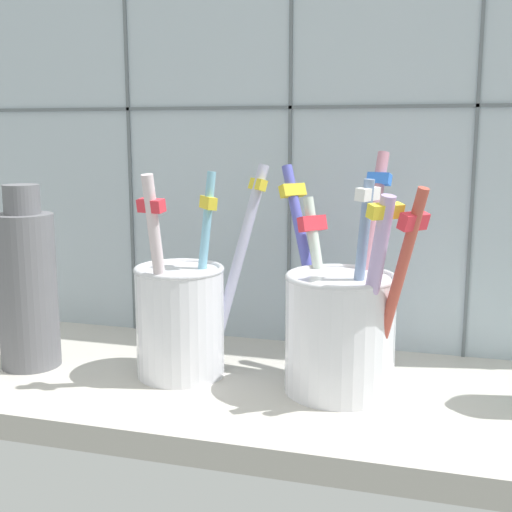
# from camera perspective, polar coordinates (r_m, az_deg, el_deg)

# --- Properties ---
(counter_slab) EXTENTS (0.64, 0.22, 0.02)m
(counter_slab) POSITION_cam_1_polar(r_m,az_deg,el_deg) (0.55, 0.11, -11.59)
(counter_slab) COLOR #BCB7AD
(counter_slab) RESTS_ON ground
(tile_wall_back) EXTENTS (0.64, 0.02, 0.45)m
(tile_wall_back) POSITION_cam_1_polar(r_m,az_deg,el_deg) (0.63, 3.15, 11.18)
(tile_wall_back) COLOR #B2C1CC
(tile_wall_back) RESTS_ON ground
(toothbrush_cup_left) EXTENTS (0.10, 0.10, 0.17)m
(toothbrush_cup_left) POSITION_cam_1_polar(r_m,az_deg,el_deg) (0.55, -6.46, -5.12)
(toothbrush_cup_left) COLOR white
(toothbrush_cup_left) RESTS_ON counter_slab
(toothbrush_cup_right) EXTENTS (0.13, 0.12, 0.18)m
(toothbrush_cup_right) POSITION_cam_1_polar(r_m,az_deg,el_deg) (0.52, 7.19, -5.90)
(toothbrush_cup_right) COLOR white
(toothbrush_cup_right) RESTS_ON counter_slab
(ceramic_vase) EXTENTS (0.05, 0.05, 0.15)m
(ceramic_vase) POSITION_cam_1_polar(r_m,az_deg,el_deg) (0.60, -18.86, -2.38)
(ceramic_vase) COLOR slate
(ceramic_vase) RESTS_ON counter_slab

